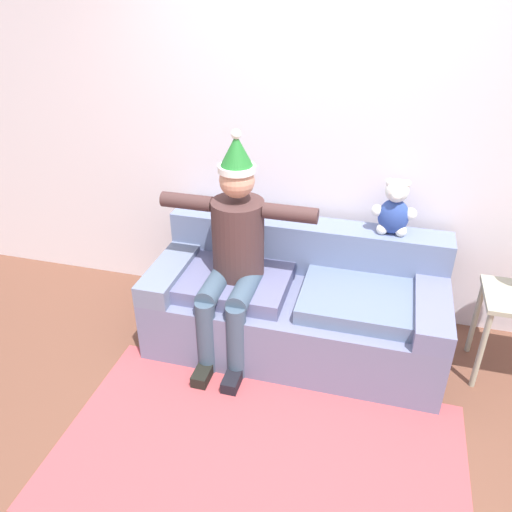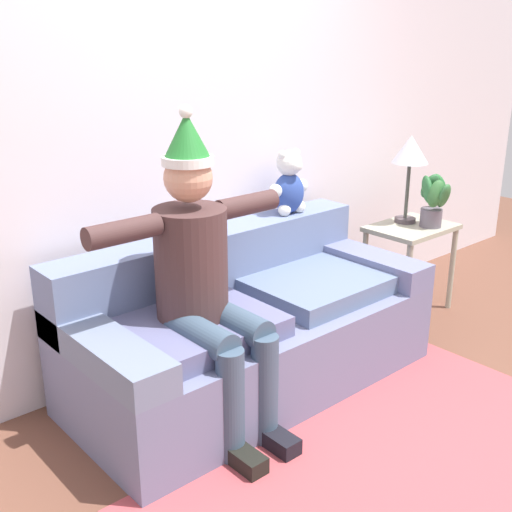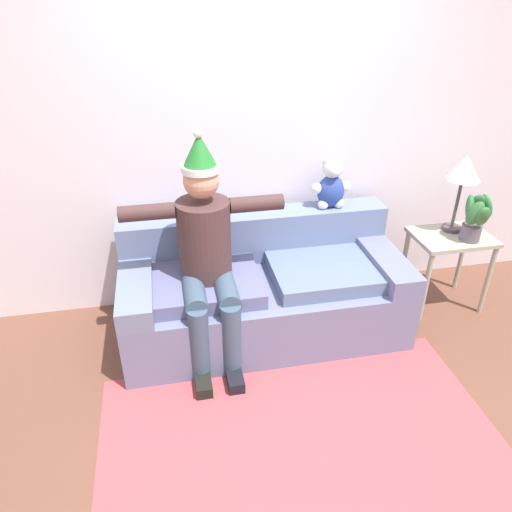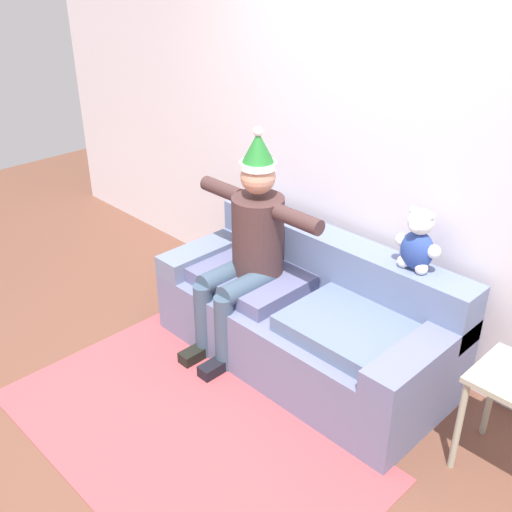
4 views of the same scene
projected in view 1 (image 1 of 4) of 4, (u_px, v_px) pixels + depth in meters
name	position (u px, v px, depth m)	size (l,w,h in m)	color
ground_plane	(259.00, 451.00, 2.85)	(10.00, 10.00, 0.00)	brown
back_wall	(318.00, 133.00, 3.47)	(7.00, 0.10, 2.70)	silver
couch	(297.00, 302.00, 3.55)	(1.95, 0.89, 0.79)	slate
person_seated	(234.00, 249.00, 3.28)	(1.02, 0.77, 1.51)	#462E2D
teddy_bear	(394.00, 210.00, 3.33)	(0.29, 0.17, 0.38)	#2B4596
area_rug	(258.00, 454.00, 2.83)	(2.23, 1.31, 0.01)	#B3464C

